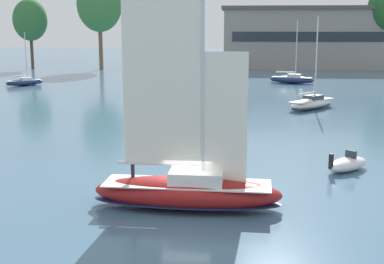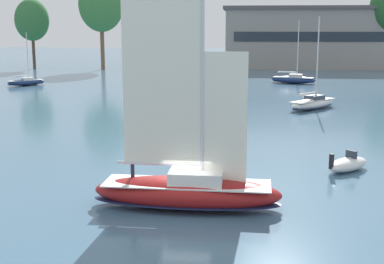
# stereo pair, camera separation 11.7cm
# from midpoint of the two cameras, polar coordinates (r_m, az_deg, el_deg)

# --- Properties ---
(ground_plane) EXTENTS (400.00, 400.00, 0.00)m
(ground_plane) POSITION_cam_midpoint_polar(r_m,az_deg,el_deg) (27.78, -0.42, -8.08)
(ground_plane) COLOR #42667F
(waterfront_building) EXTENTS (36.41, 18.20, 13.32)m
(waterfront_building) POSITION_cam_midpoint_polar(r_m,az_deg,el_deg) (124.26, 11.99, 9.88)
(waterfront_building) COLOR gray
(waterfront_building) RESTS_ON ground
(tree_shore_center) EXTENTS (7.18, 7.18, 14.79)m
(tree_shore_center) POSITION_cam_midpoint_polar(r_m,az_deg,el_deg) (120.82, -16.68, 11.36)
(tree_shore_center) COLOR #4C3828
(tree_shore_center) RESTS_ON ground
(tree_shore_right) EXTENTS (9.42, 9.42, 19.40)m
(tree_shore_right) POSITION_cam_midpoint_polar(r_m,az_deg,el_deg) (116.66, -9.65, 13.27)
(tree_shore_right) COLOR brown
(tree_shore_right) RESTS_ON ground
(sailboat_main) EXTENTS (9.87, 3.10, 13.43)m
(sailboat_main) POSITION_cam_midpoint_polar(r_m,az_deg,el_deg) (27.44, -0.40, -5.98)
(sailboat_main) COLOR maroon
(sailboat_main) RESTS_ON ground
(sailboat_moored_mid_channel) EXTENTS (5.51, 5.31, 8.24)m
(sailboat_moored_mid_channel) POSITION_cam_midpoint_polar(r_m,az_deg,el_deg) (87.84, -17.23, 5.13)
(sailboat_moored_mid_channel) COLOR navy
(sailboat_moored_mid_channel) RESTS_ON ground
(sailboat_moored_far_slip) EXTENTS (7.59, 4.28, 10.08)m
(sailboat_moored_far_slip) POSITION_cam_midpoint_polar(r_m,az_deg,el_deg) (88.55, 10.80, 5.56)
(sailboat_moored_far_slip) COLOR navy
(sailboat_moored_far_slip) RESTS_ON ground
(sailboat_moored_outer_mooring) EXTENTS (6.51, 6.90, 10.21)m
(sailboat_moored_outer_mooring) POSITION_cam_midpoint_polar(r_m,az_deg,el_deg) (61.53, 12.80, 3.04)
(sailboat_moored_outer_mooring) COLOR white
(sailboat_moored_outer_mooring) RESTS_ON ground
(motor_tender) EXTENTS (3.60, 3.53, 1.38)m
(motor_tender) POSITION_cam_midpoint_polar(r_m,az_deg,el_deg) (35.89, 16.34, -3.31)
(motor_tender) COLOR silver
(motor_tender) RESTS_ON ground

